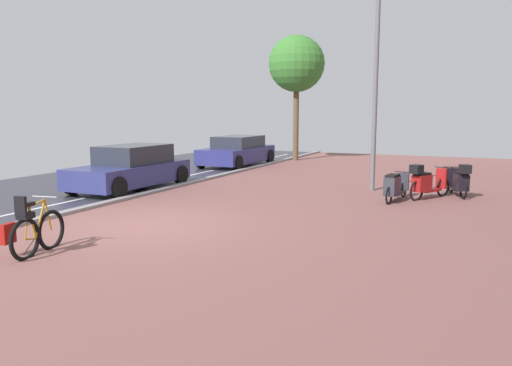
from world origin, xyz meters
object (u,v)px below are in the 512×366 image
Objects in this scene: scooter_mid at (395,187)px; street_tree at (297,64)px; scooter_far at (459,181)px; lamp_post at (376,69)px; bicycle_foreground at (34,231)px; scooter_near at (426,183)px; parked_car_near at (131,168)px; parked_car_far at (237,151)px.

scooter_mid is 12.44m from street_tree.
scooter_far is 4.07m from lamp_post.
street_tree is (-5.48, 8.08, 1.00)m from lamp_post.
bicycle_foreground is 0.87× the size of scooter_near.
street_tree reaches higher than scooter_near.
street_tree is (-7.97, 8.21, 4.22)m from scooter_far.
scooter_near is 1.05m from scooter_mid.
lamp_post is (6.98, 2.81, 3.03)m from parked_car_near.
bicycle_foreground is 7.31m from parked_car_near.
parked_car_near is 0.70× the size of street_tree.
street_tree is at bearing 134.14° from scooter_far.
scooter_far is 0.28× the size of street_tree.
scooter_far is 0.25× the size of lamp_post.
lamp_post is at bearing 151.17° from scooter_near.
lamp_post reaches higher than scooter_far.
street_tree is (-1.66, 17.48, 4.27)m from bicycle_foreground.
bicycle_foreground reaches higher than scooter_mid.
parked_car_far is at bearing 153.12° from scooter_far.
lamp_post is at bearing 177.05° from scooter_far.
scooter_near is at bearing -136.30° from scooter_far.
lamp_post is at bearing 119.24° from scooter_mid.
scooter_mid is 0.43× the size of parked_car_near.
scooter_near reaches higher than scooter_mid.
scooter_mid is at bearing -60.76° from lamp_post.
scooter_far is at bearing 15.80° from parked_car_near.
bicycle_foreground is at bearing -122.90° from scooter_near.
parked_car_near is 0.63× the size of lamp_post.
bicycle_foreground is 0.23× the size of street_tree.
parked_car_near is at bearing 115.69° from bicycle_foreground.
parked_car_far is at bearing 146.22° from lamp_post.
lamp_post is (7.01, -4.69, 3.03)m from parked_car_far.
lamp_post reaches higher than bicycle_foreground.
scooter_far is (0.83, 0.79, -0.01)m from scooter_near.
parked_car_near is (-8.65, -1.89, 0.18)m from scooter_near.
scooter_near is at bearing 12.34° from parked_car_near.
parked_car_near is at bearing -171.86° from scooter_mid.
parked_car_far is 0.72× the size of street_tree.
scooter_mid is 0.27× the size of lamp_post.
scooter_far is at bearing 44.89° from scooter_mid.
lamp_post is (-0.94, 1.68, 3.26)m from scooter_mid.
parked_car_near is 7.50m from parked_car_far.
parked_car_far is 5.49m from street_tree.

